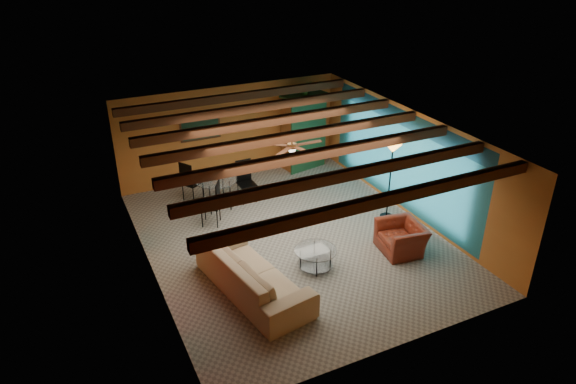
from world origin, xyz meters
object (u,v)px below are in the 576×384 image
armoire (304,132)px  vase (215,165)px  floor_lamp (390,181)px  potted_plant (304,88)px  coffee_table (315,259)px  sofa (253,274)px  dining_table (216,188)px  armchair (401,238)px

armoire → vase: armoire is taller
floor_lamp → potted_plant: potted_plant is taller
coffee_table → potted_plant: (2.25, 4.98, 2.20)m
coffee_table → floor_lamp: 3.06m
sofa → floor_lamp: 4.47m
sofa → vase: size_ratio=14.83×
potted_plant → armoire: bearing=0.0°
coffee_table → potted_plant: bearing=65.6°
dining_table → sofa: bearing=-97.5°
sofa → armoire: bearing=-45.9°
sofa → floor_lamp: floor_lamp is taller
armchair → floor_lamp: 1.70m
vase → sofa: bearing=-97.5°
armoire → potted_plant: 1.33m
sofa → dining_table: dining_table is taller
floor_lamp → potted_plant: size_ratio=4.40×
armchair → dining_table: (-3.09, 3.75, 0.23)m
potted_plant → vase: (-3.28, -1.46, -1.20)m
floor_lamp → vase: bearing=148.1°
floor_lamp → potted_plant: 4.07m
floor_lamp → armoire: bearing=96.8°
potted_plant → armchair: bearing=-92.1°
coffee_table → armoire: size_ratio=0.41×
armchair → potted_plant: potted_plant is taller
coffee_table → vase: 3.80m
sofa → armchair: 3.58m
potted_plant → vase: 3.78m
sofa → armoire: (3.77, 5.16, 0.68)m
sofa → armoire: armoire is taller
coffee_table → dining_table: bearing=106.2°
armoire → floor_lamp: bearing=-95.1°
armchair → vase: vase is taller
sofa → armchair: size_ratio=2.79×
potted_plant → vase: bearing=-156.0°
armchair → vase: bearing=-132.6°
sofa → potted_plant: 6.70m
dining_table → potted_plant: 4.04m
sofa → coffee_table: sofa is taller
armchair → vase: 4.94m
coffee_table → floor_lamp: bearing=23.9°
coffee_table → floor_lamp: size_ratio=0.46×
coffee_table → armoire: bearing=65.6°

